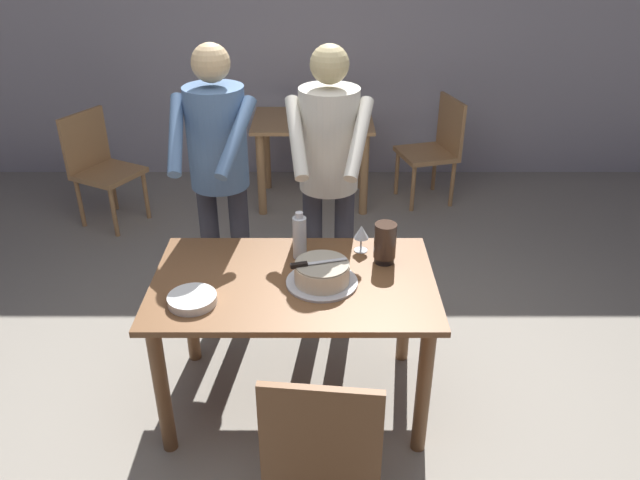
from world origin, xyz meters
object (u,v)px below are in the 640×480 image
wine_glass_near (359,233)px  background_chair_0 (98,165)px  background_chair_1 (433,146)px  water_bottle (298,237)px  cake_knife (305,264)px  person_cutting_cake (327,167)px  cake_on_platter (320,274)px  hurricane_lamp (383,243)px  person_standing_beside (217,165)px  chair_near_side (322,446)px  background_table (311,138)px  plate_stack (190,300)px  main_dining_table (292,301)px

wine_glass_near → background_chair_0: (-1.96, 1.84, -0.36)m
background_chair_0 → background_chair_1: bearing=8.7°
water_bottle → cake_knife: bearing=-81.1°
wine_glass_near → background_chair_1: 2.41m
wine_glass_near → person_cutting_cake: size_ratio=0.08×
cake_on_platter → hurricane_lamp: bearing=32.6°
background_chair_1 → wine_glass_near: bearing=-109.0°
person_standing_beside → background_chair_1: bearing=50.7°
water_bottle → chair_near_side: size_ratio=0.28×
cake_on_platter → wine_glass_near: size_ratio=2.36×
cake_on_platter → background_table: size_ratio=0.34×
hurricane_lamp → person_cutting_cake: person_cutting_cake is taller
cake_knife → person_cutting_cake: 0.72m
plate_stack → hurricane_lamp: 0.97m
cake_knife → background_table: 2.58m
person_standing_beside → chair_near_side: person_standing_beside is taller
background_chair_1 → cake_knife: bearing=-112.0°
person_standing_beside → water_bottle: bearing=-44.3°
cake_on_platter → background_chair_1: size_ratio=0.38×
chair_near_side → background_table: bearing=91.3°
person_cutting_cake → cake_knife: bearing=-99.0°
plate_stack → chair_near_side: (0.59, -0.59, -0.28)m
main_dining_table → background_table: size_ratio=1.35×
chair_near_side → background_table: size_ratio=0.90×
plate_stack → background_chair_0: background_chair_0 is taller
person_cutting_cake → background_chair_0: (-1.80, 1.49, -0.58)m
plate_stack → background_chair_0: 2.61m
wine_glass_near → water_bottle: size_ratio=0.58×
cake_knife → background_table: (-0.00, 2.57, -0.29)m
cake_on_platter → background_chair_0: background_chair_0 is taller
wine_glass_near → person_standing_beside: bearing=153.8°
person_cutting_cake → background_chair_1: 2.21m
main_dining_table → person_cutting_cake: bearing=74.5°
person_standing_beside → background_chair_0: size_ratio=1.91×
cake_knife → wine_glass_near: 0.43m
main_dining_table → background_table: (0.07, 2.52, -0.05)m
water_bottle → background_chair_1: 2.59m
person_cutting_cake → background_table: person_cutting_cake is taller
hurricane_lamp → person_cutting_cake: 0.58m
cake_knife → plate_stack: 0.54m
plate_stack → person_cutting_cake: person_cutting_cake is taller
person_cutting_cake → hurricane_lamp: bearing=-59.2°
cake_on_platter → background_table: cake_on_platter is taller
background_chair_1 → hurricane_lamp: bearing=-105.7°
cake_on_platter → hurricane_lamp: size_ratio=1.62×
wine_glass_near → cake_knife: bearing=-129.4°
background_table → background_chair_0: (-1.69, -0.40, -0.09)m
cake_knife → background_chair_0: bearing=128.0°
plate_stack → wine_glass_near: size_ratio=1.53×
background_chair_0 → person_cutting_cake: bearing=-39.7°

